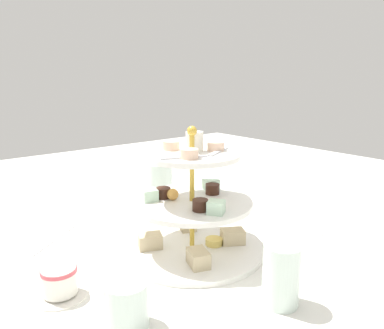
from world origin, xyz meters
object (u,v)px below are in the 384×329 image
(tiered_serving_stand, at_px, (192,213))
(water_glass_short_left, at_px, (127,304))
(teacup_with_saucer, at_px, (60,283))
(water_glass_mid_back, at_px, (281,275))
(butter_knife_right, at_px, (52,240))
(water_glass_tall_right, at_px, (160,187))
(butter_knife_left, at_px, (302,222))

(tiered_serving_stand, xyz_separation_m, water_glass_short_left, (-0.23, -0.13, -0.05))
(teacup_with_saucer, height_order, water_glass_mid_back, water_glass_mid_back)
(tiered_serving_stand, distance_m, butter_knife_right, 0.33)
(water_glass_short_left, distance_m, teacup_with_saucer, 0.15)
(water_glass_tall_right, bearing_deg, butter_knife_right, -176.77)
(tiered_serving_stand, relative_size, water_glass_tall_right, 2.36)
(teacup_with_saucer, bearing_deg, water_glass_mid_back, -42.71)
(tiered_serving_stand, distance_m, teacup_with_saucer, 0.28)
(butter_knife_left, distance_m, butter_knife_right, 0.60)
(water_glass_tall_right, xyz_separation_m, butter_knife_right, (-0.31, -0.02, -0.06))
(butter_knife_left, bearing_deg, water_glass_short_left, 119.12)
(water_glass_tall_right, bearing_deg, butter_knife_left, -54.52)
(butter_knife_right, xyz_separation_m, water_glass_mid_back, (0.20, -0.47, 0.05))
(water_glass_tall_right, distance_m, water_glass_mid_back, 0.50)
(water_glass_short_left, height_order, water_glass_mid_back, water_glass_mid_back)
(butter_knife_left, bearing_deg, water_glass_tall_right, 56.83)
(tiered_serving_stand, xyz_separation_m, butter_knife_right, (-0.21, 0.23, -0.08))
(water_glass_mid_back, bearing_deg, water_glass_short_left, 153.78)
(tiered_serving_stand, height_order, butter_knife_left, tiered_serving_stand)
(water_glass_tall_right, height_order, butter_knife_right, water_glass_tall_right)
(butter_knife_right, bearing_deg, water_glass_tall_right, 146.13)
(water_glass_tall_right, xyz_separation_m, water_glass_short_left, (-0.32, -0.38, -0.03))
(tiered_serving_stand, relative_size, water_glass_mid_back, 2.97)
(teacup_with_saucer, xyz_separation_m, water_glass_mid_back, (0.27, -0.24, 0.03))
(teacup_with_saucer, height_order, butter_knife_right, teacup_with_saucer)
(butter_knife_right, height_order, water_glass_mid_back, water_glass_mid_back)
(teacup_with_saucer, distance_m, water_glass_mid_back, 0.36)
(tiered_serving_stand, height_order, water_glass_mid_back, tiered_serving_stand)
(water_glass_tall_right, distance_m, water_glass_short_left, 0.50)
(tiered_serving_stand, bearing_deg, teacup_with_saucer, 178.62)
(water_glass_tall_right, height_order, water_glass_short_left, water_glass_tall_right)
(teacup_with_saucer, distance_m, butter_knife_left, 0.59)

